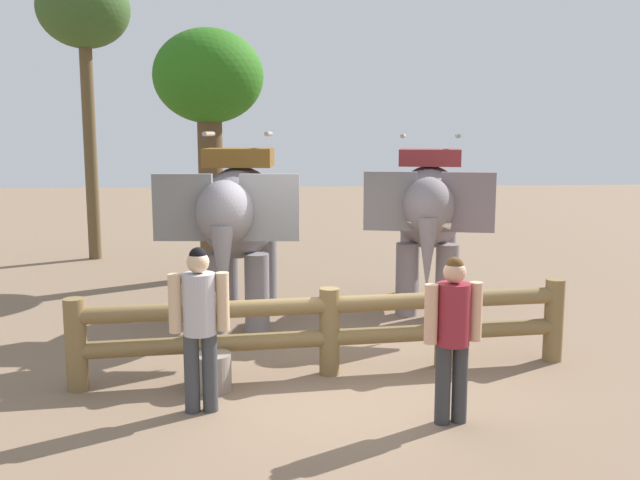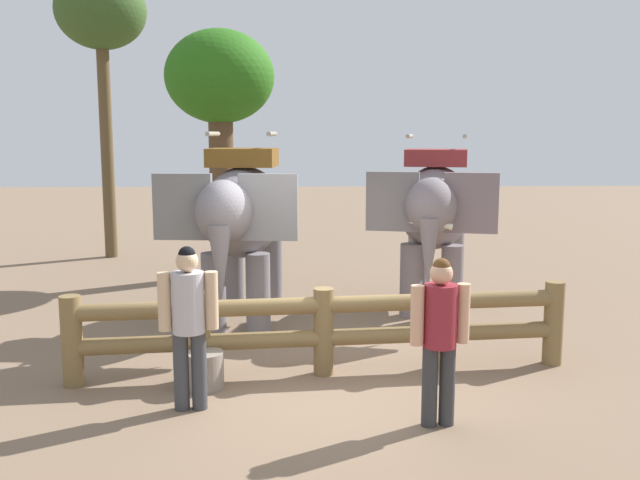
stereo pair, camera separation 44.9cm
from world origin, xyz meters
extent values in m
plane|color=#7C644D|center=(0.00, 0.00, 0.00)|extent=(60.00, 60.00, 0.00)
cylinder|color=olive|center=(-2.87, -0.02, 0.53)|extent=(0.24, 0.24, 1.05)
cylinder|color=olive|center=(-1.43, 0.13, 0.53)|extent=(0.24, 0.24, 1.05)
cylinder|color=olive|center=(0.00, 0.28, 0.53)|extent=(0.24, 0.24, 1.05)
cylinder|color=olive|center=(1.43, 0.43, 0.53)|extent=(0.24, 0.24, 1.05)
cylinder|color=olive|center=(2.87, 0.58, 0.53)|extent=(0.24, 0.24, 1.05)
cylinder|color=olive|center=(0.00, 0.28, 0.45)|extent=(5.75, 0.80, 0.20)
cylinder|color=olive|center=(0.00, 0.28, 0.85)|extent=(5.75, 0.80, 0.20)
cylinder|color=slate|center=(-0.88, 2.05, 0.58)|extent=(0.35, 0.35, 1.17)
cylinder|color=slate|center=(-1.52, 2.10, 0.58)|extent=(0.35, 0.35, 1.17)
cylinder|color=slate|center=(-0.74, 3.62, 0.58)|extent=(0.35, 0.35, 1.17)
cylinder|color=slate|center=(-1.38, 3.67, 0.58)|extent=(0.35, 0.35, 1.17)
ellipsoid|color=slate|center=(-1.13, 2.86, 1.68)|extent=(1.39, 2.72, 1.36)
ellipsoid|color=slate|center=(-1.26, 1.31, 1.85)|extent=(0.82, 0.94, 0.83)
cube|color=slate|center=(-0.69, 1.38, 1.90)|extent=(0.79, 0.18, 0.88)
cube|color=slate|center=(-1.82, 1.47, 1.90)|extent=(0.79, 0.18, 0.88)
cone|color=slate|center=(-1.29, 1.01, 1.18)|extent=(0.31, 0.31, 1.07)
cube|color=brown|center=(-1.13, 2.86, 2.49)|extent=(1.06, 0.96, 0.27)
cylinder|color=#A59E8C|center=(-0.69, 2.82, 2.84)|extent=(0.14, 0.79, 0.07)
cylinder|color=#A59E8C|center=(-1.58, 2.90, 2.84)|extent=(0.14, 0.79, 0.07)
cylinder|color=slate|center=(2.08, 2.80, 0.58)|extent=(0.35, 0.35, 1.15)
cylinder|color=slate|center=(1.46, 2.94, 0.58)|extent=(0.35, 0.35, 1.15)
cylinder|color=slate|center=(2.43, 4.31, 0.58)|extent=(0.35, 0.35, 1.15)
cylinder|color=slate|center=(1.82, 4.46, 0.58)|extent=(0.35, 0.35, 1.15)
ellipsoid|color=slate|center=(1.95, 3.63, 1.66)|extent=(1.72, 2.79, 1.34)
ellipsoid|color=slate|center=(1.59, 2.13, 1.82)|extent=(0.91, 1.01, 0.82)
cube|color=slate|center=(2.16, 2.11, 1.87)|extent=(0.77, 0.29, 0.86)
cube|color=slate|center=(1.08, 2.37, 1.87)|extent=(0.77, 0.29, 0.86)
cone|color=slate|center=(1.52, 1.84, 1.17)|extent=(0.31, 0.31, 1.06)
cone|color=beige|center=(1.69, 1.89, 1.59)|extent=(0.36, 0.17, 0.15)
cone|color=beige|center=(1.40, 1.96, 1.59)|extent=(0.36, 0.17, 0.15)
cube|color=maroon|center=(1.95, 3.63, 2.46)|extent=(1.15, 1.07, 0.27)
cylinder|color=#A59E8C|center=(2.38, 3.52, 2.81)|extent=(0.24, 0.77, 0.07)
cylinder|color=#A59E8C|center=(1.52, 3.73, 2.81)|extent=(0.24, 0.77, 0.07)
cylinder|color=#37393E|center=(-1.33, -0.74, 0.41)|extent=(0.16, 0.16, 0.83)
cylinder|color=#37393E|center=(-1.51, -0.76, 0.41)|extent=(0.16, 0.16, 0.83)
cylinder|color=#AFACB3|center=(-1.42, -0.75, 1.14)|extent=(0.36, 0.36, 0.63)
cylinder|color=#D0AC84|center=(-1.19, -0.73, 1.16)|extent=(0.13, 0.13, 0.60)
cylinder|color=#D0AC84|center=(-1.66, -0.77, 1.16)|extent=(0.13, 0.13, 0.60)
sphere|color=#D0AC84|center=(-1.42, -0.75, 1.57)|extent=(0.23, 0.23, 0.23)
sphere|color=black|center=(-1.42, -0.75, 1.64)|extent=(0.18, 0.18, 0.18)
cylinder|color=#313235|center=(1.16, -1.22, 0.40)|extent=(0.15, 0.15, 0.80)
cylinder|color=#313235|center=(0.99, -1.24, 0.40)|extent=(0.15, 0.15, 0.80)
cylinder|color=maroon|center=(1.08, -1.23, 1.11)|extent=(0.37, 0.37, 0.62)
cylinder|color=tan|center=(1.31, -1.20, 1.13)|extent=(0.13, 0.13, 0.58)
cylinder|color=tan|center=(0.85, -1.26, 1.13)|extent=(0.13, 0.13, 0.58)
sphere|color=tan|center=(1.08, -1.23, 1.53)|extent=(0.22, 0.22, 0.22)
sphere|color=#593819|center=(1.08, -1.23, 1.59)|extent=(0.17, 0.17, 0.17)
cylinder|color=brown|center=(-4.67, 8.48, 2.50)|extent=(0.28, 0.28, 4.99)
ellipsoid|color=#345122|center=(-4.67, 8.48, 5.54)|extent=(2.00, 2.00, 1.70)
cylinder|color=brown|center=(-1.81, 6.14, 1.68)|extent=(0.48, 0.48, 3.36)
ellipsoid|color=#276615|center=(-1.81, 6.14, 3.94)|extent=(2.11, 2.11, 1.80)
cylinder|color=gray|center=(-1.36, -0.15, 0.21)|extent=(0.43, 0.43, 0.42)
camera|label=1|loc=(-0.73, -7.76, 2.86)|focal=39.45mm
camera|label=2|loc=(-0.28, -7.79, 2.86)|focal=39.45mm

